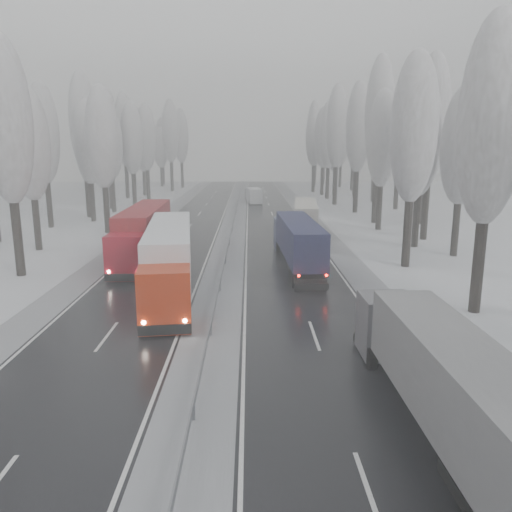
{
  "coord_description": "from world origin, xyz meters",
  "views": [
    {
      "loc": [
        1.97,
        -11.85,
        9.34
      ],
      "look_at": [
        2.41,
        20.98,
        2.2
      ],
      "focal_mm": 35.0,
      "sensor_mm": 36.0,
      "label": 1
    }
  ],
  "objects_px": {
    "truck_grey_tarp": "(445,378)",
    "truck_red_white": "(169,255)",
    "truck_blue_box": "(297,239)",
    "truck_cream_box": "(305,215)",
    "box_truck_distant": "(254,195)",
    "truck_red_red": "(143,230)"
  },
  "relations": [
    {
      "from": "truck_red_white",
      "to": "truck_red_red",
      "type": "xyz_separation_m",
      "value": [
        -3.85,
        10.35,
        -0.02
      ]
    },
    {
      "from": "truck_blue_box",
      "to": "truck_cream_box",
      "type": "xyz_separation_m",
      "value": [
        2.32,
        15.07,
        -0.12
      ]
    },
    {
      "from": "box_truck_distant",
      "to": "truck_red_white",
      "type": "distance_m",
      "value": 54.7
    },
    {
      "from": "truck_blue_box",
      "to": "box_truck_distant",
      "type": "relative_size",
      "value": 2.13
    },
    {
      "from": "truck_blue_box",
      "to": "truck_red_red",
      "type": "relative_size",
      "value": 0.9
    },
    {
      "from": "truck_cream_box",
      "to": "truck_red_white",
      "type": "relative_size",
      "value": 0.84
    },
    {
      "from": "truck_cream_box",
      "to": "truck_red_red",
      "type": "height_order",
      "value": "truck_red_red"
    },
    {
      "from": "truck_grey_tarp",
      "to": "truck_red_white",
      "type": "distance_m",
      "value": 20.42
    },
    {
      "from": "truck_red_red",
      "to": "truck_cream_box",
      "type": "bearing_deg",
      "value": 36.74
    },
    {
      "from": "truck_grey_tarp",
      "to": "truck_cream_box",
      "type": "xyz_separation_m",
      "value": [
        -0.13,
        39.26,
        -0.02
      ]
    },
    {
      "from": "truck_blue_box",
      "to": "truck_red_white",
      "type": "distance_m",
      "value": 11.55
    },
    {
      "from": "box_truck_distant",
      "to": "truck_blue_box",
      "type": "bearing_deg",
      "value": -93.39
    },
    {
      "from": "truck_blue_box",
      "to": "truck_red_white",
      "type": "xyz_separation_m",
      "value": [
        -8.97,
        -7.27,
        0.29
      ]
    },
    {
      "from": "truck_cream_box",
      "to": "truck_red_red",
      "type": "relative_size",
      "value": 0.85
    },
    {
      "from": "truck_cream_box",
      "to": "truck_blue_box",
      "type": "bearing_deg",
      "value": -93.19
    },
    {
      "from": "truck_grey_tarp",
      "to": "truck_red_white",
      "type": "height_order",
      "value": "truck_red_white"
    },
    {
      "from": "box_truck_distant",
      "to": "truck_red_red",
      "type": "xyz_separation_m",
      "value": [
        -9.77,
        -44.01,
        1.21
      ]
    },
    {
      "from": "box_truck_distant",
      "to": "truck_red_white",
      "type": "height_order",
      "value": "truck_red_white"
    },
    {
      "from": "truck_blue_box",
      "to": "box_truck_distant",
      "type": "height_order",
      "value": "truck_blue_box"
    },
    {
      "from": "truck_blue_box",
      "to": "truck_red_red",
      "type": "height_order",
      "value": "truck_red_red"
    },
    {
      "from": "truck_grey_tarp",
      "to": "truck_red_red",
      "type": "distance_m",
      "value": 31.26
    },
    {
      "from": "truck_cream_box",
      "to": "truck_red_white",
      "type": "distance_m",
      "value": 25.03
    }
  ]
}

